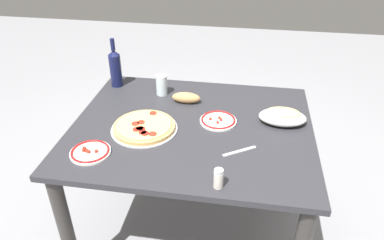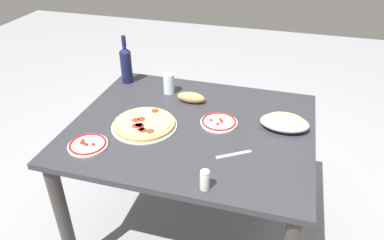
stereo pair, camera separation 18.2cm
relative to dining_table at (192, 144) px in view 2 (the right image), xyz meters
The scene contains 11 objects.
ground_plane 0.63m from the dining_table, ahead, with size 8.00×8.00×0.00m, color gray.
dining_table is the anchor object (origin of this frame).
pepperoni_pizza 0.28m from the dining_table, 161.20° to the right, with size 0.33×0.33×0.03m.
baked_pasta_dish 0.49m from the dining_table, 11.53° to the left, with size 0.24×0.15×0.08m.
wine_bottle 0.69m from the dining_table, 144.68° to the left, with size 0.07×0.07×0.30m.
water_glass 0.42m from the dining_table, 126.79° to the left, with size 0.07×0.07×0.12m, color silver.
side_plate_near 0.53m from the dining_table, 143.44° to the right, with size 0.18×0.18×0.02m.
side_plate_far 0.19m from the dining_table, 22.00° to the left, with size 0.19×0.19×0.02m.
bread_loaf 0.28m from the dining_table, 107.13° to the left, with size 0.16×0.07×0.06m, color tan.
spice_shaker 0.50m from the dining_table, 67.87° to the right, with size 0.04×0.04×0.09m.
fork_right 0.34m from the dining_table, 36.88° to the right, with size 0.17×0.02×0.01m, color #B7B7BC.
Camera 2 is at (0.43, -1.49, 1.75)m, focal length 33.80 mm.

